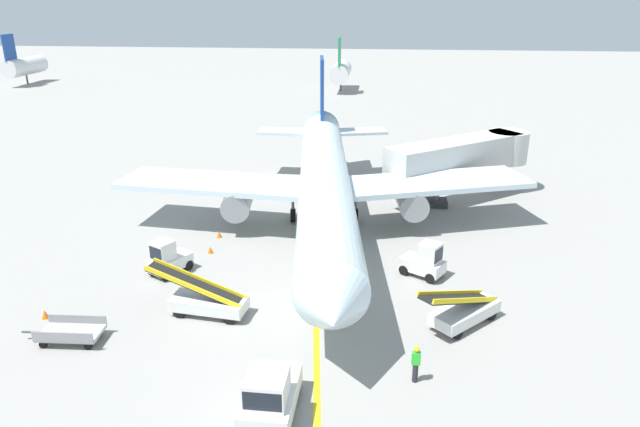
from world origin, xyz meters
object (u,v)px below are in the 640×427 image
belt_loader_forward_hold (206,300)px  safety_cone_nose_right (332,231)px  belt_loader_aft_hold (464,310)px  safety_cone_wingtip_right (45,314)px  ground_crew_wing_walker (305,294)px  baggage_tug_near_wing (168,259)px  baggage_tug_by_cargo_door (425,261)px  airliner (325,182)px  pushback_tug (270,395)px  safety_cone_wingtip_left (210,250)px  ground_crew_marshaller (416,363)px  jet_bridge (469,155)px  baggage_cart_loaded (71,333)px  safety_cone_nose_left (219,234)px

belt_loader_forward_hold → safety_cone_nose_right: size_ratio=11.65×
belt_loader_aft_hold → safety_cone_wingtip_right: size_ratio=10.07×
ground_crew_wing_walker → safety_cone_wingtip_right: (-12.73, -2.21, -0.69)m
baggage_tug_near_wing → safety_cone_nose_right: size_ratio=6.20×
baggage_tug_by_cargo_door → belt_loader_forward_hold: 12.36m
airliner → pushback_tug: bearing=-90.7°
safety_cone_nose_right → safety_cone_wingtip_left: bearing=-151.8°
belt_loader_aft_hold → ground_crew_marshaller: size_ratio=2.61×
safety_cone_wingtip_left → pushback_tug: bearing=-65.6°
belt_loader_forward_hold → baggage_tug_by_cargo_door: bearing=25.7°
jet_bridge → baggage_cart_loaded: size_ratio=3.06×
baggage_tug_by_cargo_door → belt_loader_aft_hold: bearing=-72.8°
pushback_tug → belt_loader_forward_hold: (-4.57, 7.14, -0.22)m
belt_loader_forward_hold → baggage_tug_near_wing: bearing=130.1°
ground_crew_wing_walker → belt_loader_aft_hold: bearing=-4.1°
safety_cone_wingtip_right → ground_crew_wing_walker: bearing=9.8°
ground_crew_wing_walker → baggage_cart_loaded: bearing=-158.8°
pushback_tug → safety_cone_wingtip_left: 15.70m
airliner → baggage_cart_loaded: size_ratio=9.31×
jet_bridge → ground_crew_marshaller: bearing=-101.9°
airliner → safety_cone_wingtip_right: bearing=-134.2°
pushback_tug → baggage_tug_near_wing: bearing=125.5°
baggage_tug_near_wing → belt_loader_forward_hold: size_ratio=0.53×
pushback_tug → baggage_tug_near_wing: 13.86m
pushback_tug → baggage_tug_by_cargo_door: pushback_tug is taller
ground_crew_wing_walker → safety_cone_nose_left: size_ratio=3.86×
safety_cone_nose_right → baggage_cart_loaded: bearing=-127.7°
baggage_tug_near_wing → baggage_cart_loaded: baggage_tug_near_wing is taller
airliner → safety_cone_wingtip_right: 18.45m
baggage_cart_loaded → ground_crew_marshaller: bearing=-4.8°
ground_crew_marshaller → safety_cone_wingtip_left: size_ratio=3.86×
belt_loader_aft_hold → safety_cone_wingtip_left: bearing=155.1°
baggage_tug_by_cargo_door → safety_cone_nose_left: bearing=162.0°
ground_crew_wing_walker → safety_cone_nose_right: size_ratio=3.86×
baggage_cart_loaded → safety_cone_wingtip_right: size_ratio=8.62×
ground_crew_marshaller → pushback_tug: bearing=-153.8°
airliner → belt_loader_forward_hold: (-4.78, -11.76, -2.64)m
safety_cone_nose_left → safety_cone_wingtip_left: size_ratio=1.00×
ground_crew_wing_walker → safety_cone_wingtip_right: ground_crew_wing_walker is taller
baggage_tug_near_wing → ground_crew_wing_walker: bearing=-21.0°
ground_crew_marshaller → ground_crew_wing_walker: bearing=134.9°
baggage_tug_by_cargo_door → belt_loader_forward_hold: bearing=-154.3°
belt_loader_forward_hold → safety_cone_wingtip_left: 7.42m
jet_bridge → safety_cone_wingtip_left: 21.22m
belt_loader_forward_hold → safety_cone_nose_left: belt_loader_forward_hold is taller
jet_bridge → ground_crew_marshaller: (-5.00, -23.70, -2.63)m
airliner → safety_cone_wingtip_right: size_ratio=80.30×
ground_crew_marshaller → baggage_tug_near_wing: bearing=148.0°
jet_bridge → safety_cone_wingtip_left: jet_bridge is taller
jet_bridge → safety_cone_nose_left: 20.00m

